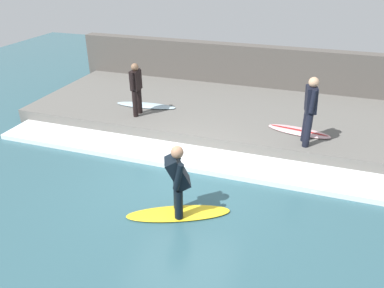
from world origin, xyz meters
TOP-DOWN VIEW (x-y plane):
  - ground_plane at (0.00, 0.00)m, footprint 28.00×28.00m
  - concrete_ledge at (3.83, 0.00)m, footprint 4.40×11.75m
  - back_wall at (6.28, 0.00)m, footprint 0.50×12.34m
  - wave_foam_crest at (1.07, 0.00)m, footprint 1.12×11.17m
  - surfboard_riding at (-1.08, -0.29)m, footprint 1.32×2.11m
  - surfer_riding at (-1.08, -0.29)m, footprint 0.57×0.61m
  - surfer_waiting_near at (2.45, 2.28)m, footprint 0.51×0.22m
  - surfboard_waiting_near at (3.12, 2.33)m, footprint 0.62×1.93m
  - surfer_waiting_far at (2.09, -2.47)m, footprint 0.58×0.35m
  - surfboard_waiting_far at (2.70, -2.29)m, footprint 0.78×1.70m

SIDE VIEW (x-z plane):
  - ground_plane at x=0.00m, z-range 0.00..0.00m
  - surfboard_riding at x=-1.08m, z-range 0.00..0.06m
  - wave_foam_crest at x=1.07m, z-range 0.00..0.13m
  - concrete_ledge at x=3.83m, z-range 0.00..0.41m
  - surfboard_waiting_near at x=3.12m, z-range 0.41..0.47m
  - surfboard_waiting_far at x=2.70m, z-range 0.41..0.48m
  - surfer_riding at x=-1.08m, z-range 0.14..1.62m
  - back_wall at x=6.28m, z-range 0.00..1.80m
  - surfer_waiting_near at x=2.45m, z-range 0.51..2.03m
  - surfer_waiting_far at x=2.09m, z-range 0.52..2.22m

